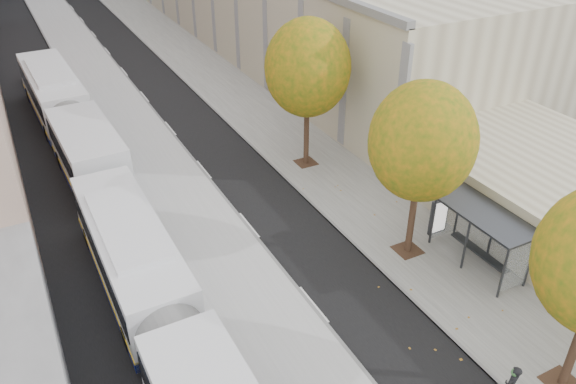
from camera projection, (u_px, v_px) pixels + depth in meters
bus_platform at (116, 106)px, 37.90m from camera, size 4.25×150.00×0.15m
sidewalk at (226, 87)px, 41.09m from camera, size 4.75×150.00×0.08m
bus_shelter at (487, 220)px, 22.38m from camera, size 1.90×4.40×2.53m
tree_c at (422, 142)px, 21.51m from camera, size 4.20×4.20×7.28m
tree_d at (308, 68)px, 28.22m from camera, size 4.40×4.40×7.60m
bus_near at (161, 315)px, 18.71m from camera, size 2.68×17.05×2.84m
bus_far at (67, 115)px, 32.71m from camera, size 3.34×18.23×3.02m
distant_car at (37, 76)px, 41.38m from camera, size 1.93×4.01×1.32m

